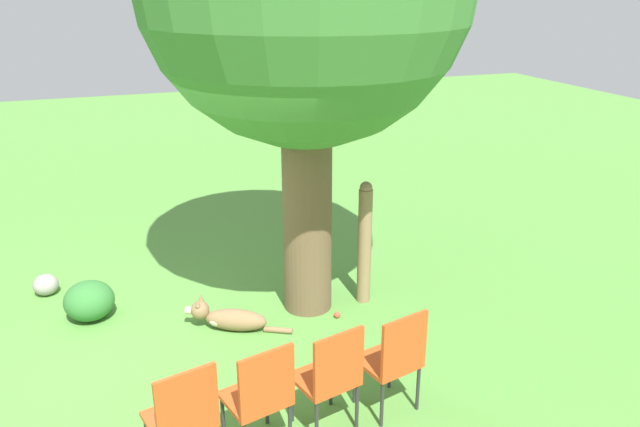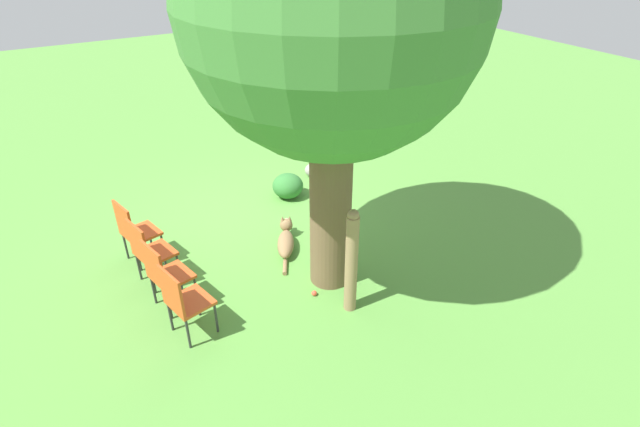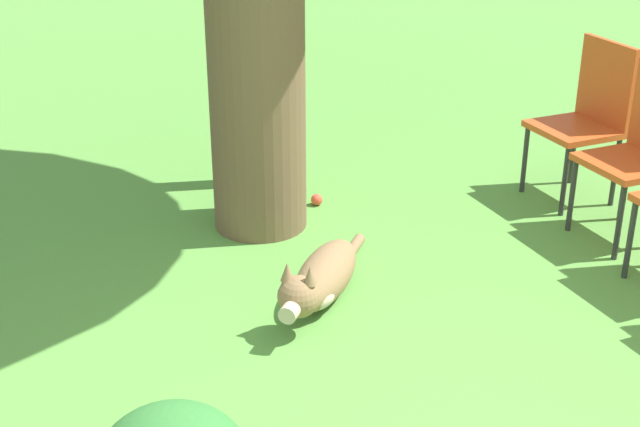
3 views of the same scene
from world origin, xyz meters
The scene contains 5 objects.
ground_plane centered at (0.00, 0.00, 0.00)m, with size 30.00×30.00×0.00m, color #56933D.
dog centered at (-0.18, 0.66, 0.12)m, with size 0.61×1.01×0.35m.
fence_post centered at (-0.27, 2.20, 0.70)m, with size 0.15×0.15×1.39m.
red_chair_3 centered at (1.56, 1.66, 0.53)m, with size 0.51×0.53×0.93m.
tennis_ball centered at (-0.01, 1.79, 0.03)m, with size 0.07×0.07×0.07m.
Camera 3 is at (-0.81, -2.95, 2.13)m, focal length 50.00 mm.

